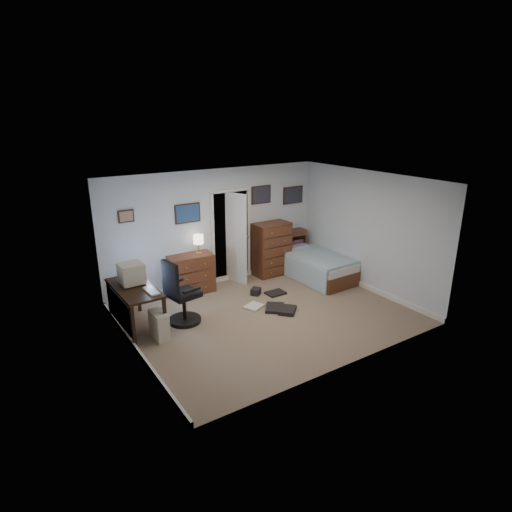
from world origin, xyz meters
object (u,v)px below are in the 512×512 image
(computer_desk, at_px, (130,298))
(low_dresser, at_px, (191,274))
(tall_dresser, at_px, (271,249))
(bed, at_px, (315,266))
(office_chair, at_px, (181,299))

(computer_desk, distance_m, low_dresser, 1.82)
(tall_dresser, distance_m, bed, 1.07)
(computer_desk, bearing_deg, tall_dresser, 12.54)
(tall_dresser, xyz_separation_m, bed, (0.70, -0.74, -0.32))
(office_chair, distance_m, tall_dresser, 3.00)
(low_dresser, height_order, bed, low_dresser)
(computer_desk, bearing_deg, bed, 0.53)
(office_chair, height_order, bed, office_chair)
(office_chair, bearing_deg, tall_dresser, 12.70)
(tall_dresser, bearing_deg, office_chair, -158.81)
(computer_desk, xyz_separation_m, bed, (4.28, 0.15, -0.31))
(low_dresser, xyz_separation_m, tall_dresser, (2.02, -0.02, 0.20))
(low_dresser, bearing_deg, computer_desk, -145.88)
(low_dresser, height_order, tall_dresser, tall_dresser)
(computer_desk, xyz_separation_m, office_chair, (0.82, -0.26, -0.13))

